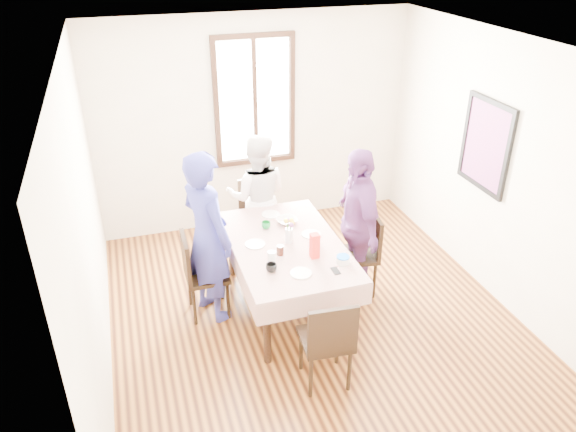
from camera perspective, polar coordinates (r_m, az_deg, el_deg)
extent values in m
plane|color=black|center=(5.78, 2.60, -10.41)|extent=(4.50, 4.50, 0.00)
plane|color=beige|center=(7.04, -3.44, 9.46)|extent=(4.00, 0.00, 4.00)
plane|color=beige|center=(5.99, 21.25, 4.11)|extent=(0.00, 4.50, 4.50)
cube|color=black|center=(6.93, -3.47, 11.76)|extent=(1.02, 0.06, 1.62)
cube|color=white|center=(6.94, -3.49, 11.78)|extent=(0.90, 0.02, 1.50)
cube|color=red|center=(6.13, 19.77, 6.92)|extent=(0.04, 0.76, 0.96)
cube|color=black|center=(5.71, -0.15, -6.20)|extent=(0.95, 1.62, 0.75)
cube|color=#4F0702|center=(5.51, -0.16, -2.93)|extent=(1.07, 1.74, 0.01)
cube|color=black|center=(5.65, -8.37, -6.00)|extent=(0.42, 0.42, 0.91)
cube|color=black|center=(5.95, 7.04, -3.97)|extent=(0.48, 0.48, 0.91)
cube|color=black|center=(6.59, -3.04, -0.40)|extent=(0.46, 0.46, 0.91)
cube|color=black|center=(4.83, 3.89, -12.53)|extent=(0.45, 0.45, 0.91)
imported|color=navy|center=(5.42, -8.47, -2.15)|extent=(0.66, 0.77, 1.78)
imported|color=white|center=(6.43, -3.06, 1.92)|extent=(0.88, 0.77, 1.52)
imported|color=#61316B|center=(5.76, 7.06, -0.82)|extent=(0.48, 1.00, 1.66)
imported|color=black|center=(5.06, -1.74, -5.36)|extent=(0.13, 0.13, 0.08)
imported|color=red|center=(5.47, 2.89, -2.53)|extent=(0.14, 0.14, 0.10)
imported|color=#0C7226|center=(5.76, -2.29, -0.94)|extent=(0.13, 0.13, 0.08)
imported|color=white|center=(5.86, -0.14, -0.52)|extent=(0.25, 0.25, 0.05)
cube|color=red|center=(5.23, 2.76, -3.09)|extent=(0.08, 0.08, 0.25)
cylinder|color=white|center=(5.21, 5.68, -4.56)|extent=(0.13, 0.13, 0.06)
cylinder|color=black|center=(5.31, -0.81, -3.55)|extent=(0.07, 0.07, 0.10)
cylinder|color=silver|center=(5.19, -1.69, -4.24)|extent=(0.08, 0.08, 0.11)
cube|color=black|center=(5.11, 4.94, -5.66)|extent=(0.06, 0.12, 0.01)
cylinder|color=silver|center=(5.49, 0.10, -2.03)|extent=(0.08, 0.08, 0.15)
cylinder|color=white|center=(5.49, -3.40, -2.93)|extent=(0.20, 0.20, 0.01)
cylinder|color=white|center=(5.66, 2.40, -1.89)|extent=(0.20, 0.20, 0.01)
cylinder|color=white|center=(6.04, -1.79, 0.17)|extent=(0.20, 0.20, 0.01)
cylinder|color=white|center=(5.05, 1.34, -5.92)|extent=(0.20, 0.20, 0.01)
cylinder|color=blue|center=(5.19, 5.70, -4.21)|extent=(0.12, 0.12, 0.01)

